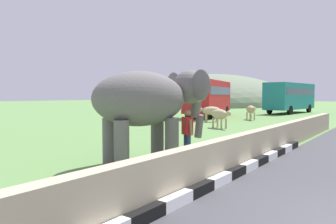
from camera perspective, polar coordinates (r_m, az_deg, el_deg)
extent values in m
cube|color=black|center=(5.51, -4.14, -18.29)|extent=(0.90, 0.20, 0.24)
cube|color=white|center=(6.18, 1.52, -15.87)|extent=(0.90, 0.20, 0.24)
cube|color=black|center=(6.90, 5.93, -13.84)|extent=(0.90, 0.20, 0.24)
cube|color=white|center=(7.66, 9.43, -12.15)|extent=(0.90, 0.20, 0.24)
cube|color=black|center=(8.45, 12.26, -10.73)|extent=(0.90, 0.20, 0.24)
cube|color=white|center=(9.25, 14.57, -9.54)|extent=(0.90, 0.20, 0.24)
cube|color=black|center=(10.08, 16.50, -8.53)|extent=(0.90, 0.20, 0.24)
cube|color=white|center=(10.91, 18.13, -7.66)|extent=(0.90, 0.20, 0.24)
cube|color=black|center=(11.76, 19.52, -6.92)|extent=(0.90, 0.20, 0.24)
cube|color=white|center=(12.61, 20.72, -6.27)|extent=(0.90, 0.20, 0.24)
cube|color=black|center=(13.47, 21.77, -5.70)|extent=(0.90, 0.20, 0.24)
cube|color=tan|center=(8.58, 10.72, -7.90)|extent=(28.00, 0.36, 1.00)
cylinder|color=slate|center=(10.58, -1.96, -4.60)|extent=(0.44, 0.44, 1.42)
cylinder|color=slate|center=(9.82, 0.70, -5.20)|extent=(0.44, 0.44, 1.42)
cylinder|color=slate|center=(9.84, -10.57, -5.24)|extent=(0.44, 0.44, 1.42)
cylinder|color=slate|center=(9.02, -8.44, -5.98)|extent=(0.44, 0.44, 1.42)
ellipsoid|color=slate|center=(9.68, -4.98, 2.43)|extent=(3.47, 2.61, 1.70)
sphere|color=slate|center=(10.67, 3.99, 4.55)|extent=(1.16, 1.16, 1.16)
ellipsoid|color=#D84C8C|center=(10.85, 5.24, 5.31)|extent=(0.57, 0.73, 0.44)
ellipsoid|color=slate|center=(11.23, 1.03, 4.74)|extent=(0.55, 0.93, 1.00)
ellipsoid|color=slate|center=(9.96, 5.98, 4.93)|extent=(0.55, 0.93, 1.00)
cylinder|color=slate|center=(10.84, 5.22, 1.61)|extent=(0.51, 0.62, 1.00)
cylinder|color=slate|center=(10.97, 5.68, -2.56)|extent=(0.38, 0.45, 0.83)
cone|color=beige|center=(11.03, 4.09, 2.16)|extent=(0.34, 0.58, 0.22)
cone|color=beige|center=(10.59, 5.89, 2.11)|extent=(0.34, 0.58, 0.22)
cylinder|color=navy|center=(10.57, 3.29, -6.26)|extent=(0.15, 0.15, 0.82)
cylinder|color=navy|center=(10.39, 3.77, -6.43)|extent=(0.15, 0.15, 0.82)
cube|color=red|center=(10.39, 3.54, -2.53)|extent=(0.41, 0.47, 0.58)
cylinder|color=#9E7251|center=(10.63, 2.93, -2.56)|extent=(0.13, 0.14, 0.52)
cylinder|color=#9E7251|center=(10.16, 4.18, -2.83)|extent=(0.16, 0.19, 0.53)
sphere|color=#9E7251|center=(10.36, 3.55, -0.17)|extent=(0.23, 0.23, 0.23)
cube|color=#B21E1E|center=(30.78, 7.38, 2.83)|extent=(8.85, 4.42, 3.00)
cube|color=#3F5160|center=(30.79, 7.38, 3.84)|extent=(8.20, 4.30, 0.76)
cylinder|color=black|center=(33.75, 6.72, 0.31)|extent=(1.04, 0.53, 1.00)
cylinder|color=black|center=(33.19, 10.53, 0.23)|extent=(1.04, 0.53, 1.00)
cylinder|color=black|center=(28.58, 3.67, -0.18)|extent=(1.04, 0.53, 1.00)
cylinder|color=black|center=(27.90, 8.13, -0.28)|extent=(1.04, 0.53, 1.00)
cube|color=teal|center=(39.60, 21.37, 2.70)|extent=(9.71, 3.44, 3.00)
cube|color=#3F5160|center=(39.61, 21.38, 3.48)|extent=(8.96, 3.40, 0.76)
cylinder|color=black|center=(42.89, 21.34, 0.71)|extent=(1.02, 0.40, 1.00)
cylinder|color=black|center=(42.13, 24.26, 0.61)|extent=(1.02, 0.40, 1.00)
cylinder|color=black|center=(37.27, 18.00, 0.44)|extent=(1.02, 0.40, 1.00)
cylinder|color=black|center=(36.39, 21.31, 0.32)|extent=(1.02, 0.40, 1.00)
cylinder|color=tan|center=(20.15, 10.52, -2.09)|extent=(0.12, 0.12, 0.65)
cylinder|color=tan|center=(19.93, 9.70, -2.14)|extent=(0.12, 0.12, 0.65)
cylinder|color=tan|center=(20.87, 9.01, -1.90)|extent=(0.12, 0.12, 0.65)
cylinder|color=tan|center=(20.66, 8.20, -1.94)|extent=(0.12, 0.12, 0.65)
ellipsoid|color=tan|center=(20.36, 9.36, -0.41)|extent=(1.21, 1.61, 0.66)
ellipsoid|color=tan|center=(19.61, 10.98, -0.27)|extent=(0.41, 0.47, 0.32)
cylinder|color=tan|center=(27.46, 15.45, -0.78)|extent=(0.12, 0.12, 0.65)
cylinder|color=tan|center=(27.35, 14.74, -0.79)|extent=(0.12, 0.12, 0.65)
cylinder|color=tan|center=(28.32, 14.89, -0.66)|extent=(0.12, 0.12, 0.65)
cylinder|color=tan|center=(28.21, 14.19, -0.66)|extent=(0.12, 0.12, 0.65)
ellipsoid|color=tan|center=(27.81, 14.83, 0.46)|extent=(1.54, 1.41, 0.66)
ellipsoid|color=tan|center=(26.92, 15.43, 0.58)|extent=(0.47, 0.45, 0.32)
cylinder|color=tan|center=(24.73, 7.04, -1.11)|extent=(0.12, 0.12, 0.65)
cylinder|color=tan|center=(25.08, 6.84, -1.05)|extent=(0.12, 0.12, 0.65)
cylinder|color=tan|center=(24.97, 9.04, -1.08)|extent=(0.12, 0.12, 0.65)
cylinder|color=tan|center=(25.31, 8.81, -1.03)|extent=(0.12, 0.12, 0.65)
ellipsoid|color=tan|center=(24.99, 7.95, 0.24)|extent=(1.47, 1.50, 0.66)
ellipsoid|color=tan|center=(24.75, 5.87, 0.46)|extent=(0.46, 0.47, 0.32)
ellipsoid|color=slate|center=(68.84, 8.17, 1.29)|extent=(40.95, 32.76, 13.19)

